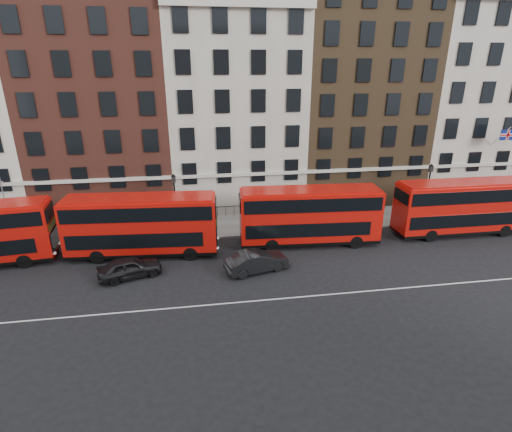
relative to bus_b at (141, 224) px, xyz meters
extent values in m
plane|color=black|center=(8.57, -5.75, -2.55)|extent=(120.00, 120.00, 0.00)
cube|color=gray|center=(8.57, 4.75, -2.48)|extent=(80.00, 5.00, 0.15)
cube|color=gray|center=(8.57, 2.25, -2.47)|extent=(80.00, 0.30, 0.16)
cube|color=white|center=(8.57, -7.75, -2.55)|extent=(70.00, 0.12, 0.01)
cube|color=brown|center=(-4.23, 12.25, 8.45)|extent=(12.80, 10.00, 22.00)
cube|color=#A6A193|center=(8.57, 12.25, 6.95)|extent=(12.80, 10.00, 19.00)
cube|color=beige|center=(8.57, 7.00, 16.05)|extent=(12.80, 0.50, 0.80)
cube|color=brown|center=(21.37, 12.25, 7.95)|extent=(12.80, 10.00, 21.00)
cube|color=#AFA597|center=(34.17, 12.25, 7.45)|extent=(12.80, 10.00, 20.00)
cube|color=black|center=(-6.49, 0.53, -0.91)|extent=(0.31, 2.32, 1.37)
cube|color=black|center=(-6.49, 0.53, 0.22)|extent=(0.28, 2.01, 0.44)
cylinder|color=black|center=(-8.37, -0.84, -2.02)|extent=(1.08, 0.40, 1.06)
cylinder|color=black|center=(-8.59, 1.52, -2.02)|extent=(1.08, 0.40, 1.06)
cube|color=red|center=(0.04, 0.00, -0.06)|extent=(11.43, 3.55, 4.23)
cube|color=black|center=(0.04, 0.00, -2.05)|extent=(11.43, 3.60, 0.26)
cube|color=black|center=(-0.28, 0.02, -0.78)|extent=(10.15, 3.54, 1.13)
cube|color=black|center=(0.04, 0.00, 1.25)|extent=(11.01, 3.61, 1.07)
cube|color=red|center=(0.04, 0.00, 2.11)|extent=(11.09, 3.31, 0.19)
cube|color=black|center=(5.69, -0.45, -0.89)|extent=(0.27, 2.36, 1.39)
cube|color=black|center=(5.69, -0.45, 0.26)|extent=(0.25, 2.04, 0.45)
cylinder|color=black|center=(3.58, -1.49, -2.02)|extent=(1.09, 0.38, 1.07)
cylinder|color=black|center=(3.76, 0.91, -2.02)|extent=(1.09, 0.38, 1.07)
cylinder|color=black|center=(-3.26, -0.95, -2.02)|extent=(1.09, 0.38, 1.07)
cylinder|color=black|center=(-3.07, 1.45, -2.02)|extent=(1.09, 0.38, 1.07)
cube|color=red|center=(13.22, 0.00, -0.07)|extent=(11.34, 3.36, 4.21)
cube|color=black|center=(13.22, 0.00, -2.05)|extent=(11.35, 3.40, 0.26)
cube|color=black|center=(12.90, 0.02, -0.79)|extent=(10.07, 3.36, 1.12)
cube|color=black|center=(13.22, 0.00, 1.24)|extent=(10.92, 3.42, 1.07)
cube|color=red|center=(13.22, 0.00, 2.09)|extent=(11.01, 3.13, 0.19)
cube|color=black|center=(18.85, -0.35, -0.90)|extent=(0.23, 2.35, 1.39)
cube|color=black|center=(18.85, -0.35, 0.24)|extent=(0.21, 2.03, 0.45)
cylinder|color=black|center=(16.76, -1.42, -2.02)|extent=(1.08, 0.36, 1.07)
cylinder|color=black|center=(16.91, 0.96, -2.02)|extent=(1.08, 0.36, 1.07)
cylinder|color=black|center=(9.95, -1.00, -2.02)|extent=(1.08, 0.36, 1.07)
cylinder|color=black|center=(10.10, 1.39, -2.02)|extent=(1.08, 0.36, 1.07)
cube|color=red|center=(26.59, 0.00, -0.07)|extent=(11.20, 2.71, 4.21)
cube|color=black|center=(26.59, 0.00, -2.05)|extent=(11.20, 2.75, 0.26)
cube|color=black|center=(26.27, 0.00, -0.79)|extent=(9.92, 2.79, 1.12)
cube|color=black|center=(26.59, 0.00, 1.23)|extent=(10.77, 2.79, 1.07)
cube|color=red|center=(26.59, 0.00, 2.08)|extent=(10.88, 2.49, 0.19)
cylinder|color=black|center=(30.21, -1.21, -2.02)|extent=(1.07, 0.30, 1.07)
cylinder|color=black|center=(30.22, 1.18, -2.02)|extent=(1.07, 0.30, 1.07)
cylinder|color=black|center=(23.39, -1.18, -2.02)|extent=(1.07, 0.30, 1.07)
cylinder|color=black|center=(23.40, 1.20, -2.02)|extent=(1.07, 0.30, 1.07)
imported|color=black|center=(-0.58, -3.40, -1.82)|extent=(4.63, 2.92, 1.47)
imported|color=black|center=(8.30, -3.90, -1.79)|extent=(4.87, 2.72, 1.52)
cylinder|color=black|center=(2.47, 3.55, -0.10)|extent=(0.14, 0.14, 4.60)
cylinder|color=black|center=(2.47, 3.55, -2.10)|extent=(0.32, 0.32, 0.60)
cube|color=#262626|center=(2.47, 3.55, 2.45)|extent=(0.32, 0.32, 0.55)
cone|color=black|center=(2.47, 3.55, 2.80)|extent=(0.44, 0.44, 0.25)
cylinder|color=black|center=(25.50, 3.50, -0.10)|extent=(0.14, 0.14, 4.60)
cylinder|color=black|center=(25.50, 3.50, -2.10)|extent=(0.32, 0.32, 0.60)
cube|color=#262626|center=(25.50, 3.50, 2.45)|extent=(0.32, 0.32, 0.55)
cone|color=black|center=(25.50, 3.50, 2.80)|extent=(0.44, 0.44, 0.25)
camera|label=1|loc=(4.31, -28.99, 11.52)|focal=28.00mm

